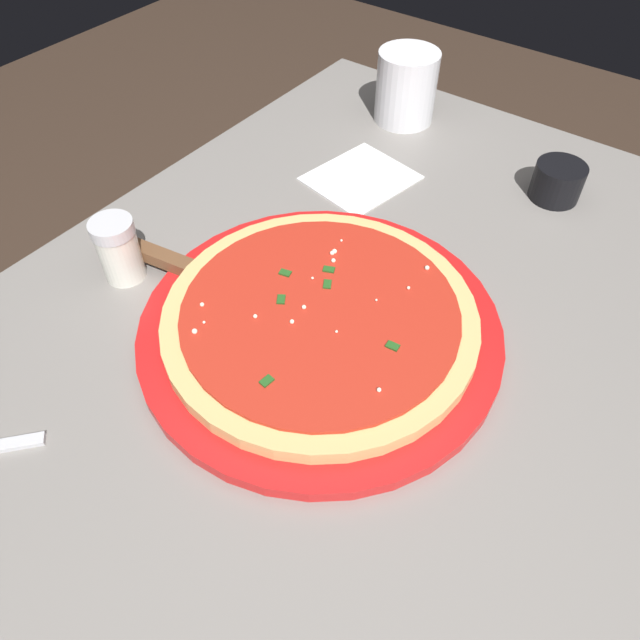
{
  "coord_description": "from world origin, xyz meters",
  "views": [
    {
      "loc": [
        0.34,
        0.22,
        1.23
      ],
      "look_at": [
        0.02,
        -0.02,
        0.79
      ],
      "focal_mm": 33.54,
      "sensor_mm": 36.0,
      "label": 1
    }
  ],
  "objects_px": {
    "serving_plate": "(320,328)",
    "napkin_folded_right": "(361,178)",
    "pizza_server": "(181,267)",
    "pizza": "(320,317)",
    "parmesan_shaker": "(119,249)",
    "cup_tall_drink": "(406,87)",
    "cup_small_sauce": "(557,182)"
  },
  "relations": [
    {
      "from": "serving_plate",
      "to": "napkin_folded_right",
      "type": "bearing_deg",
      "value": -154.66
    },
    {
      "from": "serving_plate",
      "to": "pizza",
      "type": "distance_m",
      "value": 0.02
    },
    {
      "from": "napkin_folded_right",
      "to": "parmesan_shaker",
      "type": "height_order",
      "value": "parmesan_shaker"
    },
    {
      "from": "serving_plate",
      "to": "pizza_server",
      "type": "height_order",
      "value": "pizza_server"
    },
    {
      "from": "cup_tall_drink",
      "to": "parmesan_shaker",
      "type": "bearing_deg",
      "value": -8.62
    },
    {
      "from": "pizza_server",
      "to": "cup_small_sauce",
      "type": "bearing_deg",
      "value": 145.31
    },
    {
      "from": "cup_small_sauce",
      "to": "pizza",
      "type": "bearing_deg",
      "value": -15.61
    },
    {
      "from": "pizza_server",
      "to": "cup_tall_drink",
      "type": "xyz_separation_m",
      "value": [
        -0.44,
        0.02,
        0.03
      ]
    },
    {
      "from": "serving_plate",
      "to": "cup_tall_drink",
      "type": "relative_size",
      "value": 3.68
    },
    {
      "from": "parmesan_shaker",
      "to": "cup_small_sauce",
      "type": "bearing_deg",
      "value": 142.34
    },
    {
      "from": "parmesan_shaker",
      "to": "pizza",
      "type": "bearing_deg",
      "value": 104.92
    },
    {
      "from": "cup_small_sauce",
      "to": "parmesan_shaker",
      "type": "distance_m",
      "value": 0.53
    },
    {
      "from": "cup_tall_drink",
      "to": "cup_small_sauce",
      "type": "relative_size",
      "value": 1.59
    },
    {
      "from": "pizza",
      "to": "parmesan_shaker",
      "type": "height_order",
      "value": "parmesan_shaker"
    },
    {
      "from": "pizza_server",
      "to": "parmesan_shaker",
      "type": "bearing_deg",
      "value": -59.73
    },
    {
      "from": "pizza_server",
      "to": "cup_tall_drink",
      "type": "bearing_deg",
      "value": 178.01
    },
    {
      "from": "serving_plate",
      "to": "cup_tall_drink",
      "type": "distance_m",
      "value": 0.44
    },
    {
      "from": "parmesan_shaker",
      "to": "pizza_server",
      "type": "bearing_deg",
      "value": 120.27
    },
    {
      "from": "napkin_folded_right",
      "to": "parmesan_shaker",
      "type": "xyz_separation_m",
      "value": [
        0.31,
        -0.11,
        0.04
      ]
    },
    {
      "from": "pizza",
      "to": "parmesan_shaker",
      "type": "relative_size",
      "value": 4.23
    },
    {
      "from": "cup_tall_drink",
      "to": "pizza_server",
      "type": "bearing_deg",
      "value": -1.99
    },
    {
      "from": "serving_plate",
      "to": "napkin_folded_right",
      "type": "distance_m",
      "value": 0.27
    },
    {
      "from": "serving_plate",
      "to": "cup_tall_drink",
      "type": "bearing_deg",
      "value": -159.67
    },
    {
      "from": "cup_tall_drink",
      "to": "napkin_folded_right",
      "type": "distance_m",
      "value": 0.17
    },
    {
      "from": "cup_small_sauce",
      "to": "napkin_folded_right",
      "type": "xyz_separation_m",
      "value": [
        0.11,
        -0.22,
        -0.02
      ]
    },
    {
      "from": "parmesan_shaker",
      "to": "serving_plate",
      "type": "bearing_deg",
      "value": 104.92
    },
    {
      "from": "pizza",
      "to": "parmesan_shaker",
      "type": "bearing_deg",
      "value": -75.08
    },
    {
      "from": "pizza_server",
      "to": "parmesan_shaker",
      "type": "relative_size",
      "value": 3.03
    },
    {
      "from": "serving_plate",
      "to": "parmesan_shaker",
      "type": "distance_m",
      "value": 0.23
    },
    {
      "from": "napkin_folded_right",
      "to": "pizza",
      "type": "bearing_deg",
      "value": 25.34
    },
    {
      "from": "pizza",
      "to": "napkin_folded_right",
      "type": "relative_size",
      "value": 2.47
    },
    {
      "from": "serving_plate",
      "to": "cup_tall_drink",
      "type": "height_order",
      "value": "cup_tall_drink"
    }
  ]
}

